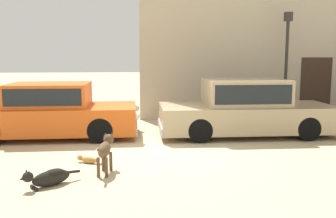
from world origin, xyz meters
name	(u,v)px	position (x,y,z in m)	size (l,w,h in m)	color
ground_plane	(154,148)	(0.00, 0.00, 0.00)	(80.00, 80.00, 0.00)	tan
parked_sedan_nearest	(52,111)	(-2.67, 1.41, 0.71)	(4.60, 1.91, 1.44)	#D15619
parked_sedan_second	(246,108)	(2.54, 1.27, 0.75)	(4.81, 1.82, 1.53)	tan
stray_dog_spotted	(49,177)	(-1.84, -2.42, 0.16)	(0.88, 0.70, 0.35)	black
stray_dog_tan	(105,149)	(-0.96, -1.77, 0.45)	(0.29, 0.96, 0.71)	brown
stray_cat	(88,160)	(-1.39, -1.12, 0.07)	(0.57, 0.39, 0.16)	#B77F3D
street_lamp	(287,52)	(4.43, 3.28, 2.29)	(0.22, 0.22, 3.53)	#2D2B28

